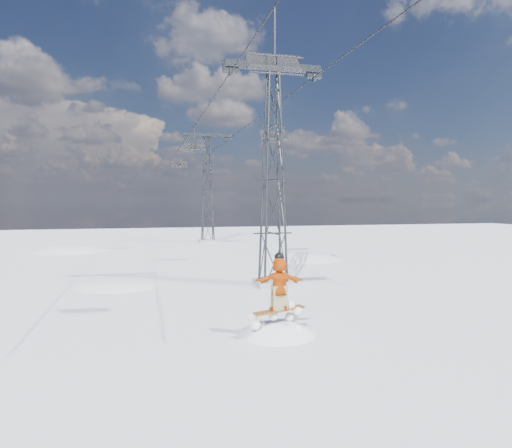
% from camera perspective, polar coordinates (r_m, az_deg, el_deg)
% --- Properties ---
extents(ground, '(120.00, 120.00, 0.00)m').
position_cam_1_polar(ground, '(16.35, 7.24, -12.87)').
color(ground, white).
rests_on(ground, ground).
extents(snow_terrain, '(39.00, 37.00, 22.00)m').
position_cam_1_polar(snow_terrain, '(38.57, -12.12, -18.43)').
color(snow_terrain, white).
rests_on(snow_terrain, ground).
extents(lift_tower_near, '(5.20, 1.80, 11.43)m').
position_cam_1_polar(lift_tower_near, '(23.60, 2.15, 5.44)').
color(lift_tower_near, '#999999').
rests_on(lift_tower_near, ground).
extents(lift_tower_far, '(5.20, 1.80, 11.43)m').
position_cam_1_polar(lift_tower_far, '(48.12, -6.08, 4.18)').
color(lift_tower_far, '#999999').
rests_on(lift_tower_far, ground).
extents(haul_cables, '(4.46, 51.00, 0.06)m').
position_cam_1_polar(haul_cables, '(35.36, -3.10, 13.40)').
color(haul_cables, black).
rests_on(haul_cables, ground).
extents(snowboarder_jump, '(4.40, 4.40, 6.72)m').
position_cam_1_polar(snowboarder_jump, '(16.19, 2.59, -19.10)').
color(snowboarder_jump, white).
rests_on(snowboarder_jump, ground).
extents(lift_chair_near, '(1.83, 0.53, 2.27)m').
position_cam_1_polar(lift_chair_near, '(16.10, 2.30, 19.47)').
color(lift_chair_near, black).
rests_on(lift_chair_near, ground).
extents(lift_chair_mid, '(2.01, 0.58, 2.49)m').
position_cam_1_polar(lift_chair_mid, '(31.60, 2.31, 10.98)').
color(lift_chair_mid, black).
rests_on(lift_chair_mid, ground).
extents(lift_chair_far, '(1.85, 0.53, 2.30)m').
position_cam_1_polar(lift_chair_far, '(40.02, -7.68, 9.50)').
color(lift_chair_far, black).
rests_on(lift_chair_far, ground).
extents(lift_chair_extra, '(1.95, 0.56, 2.42)m').
position_cam_1_polar(lift_chair_extra, '(57.07, -9.54, 7.43)').
color(lift_chair_extra, black).
rests_on(lift_chair_extra, ground).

